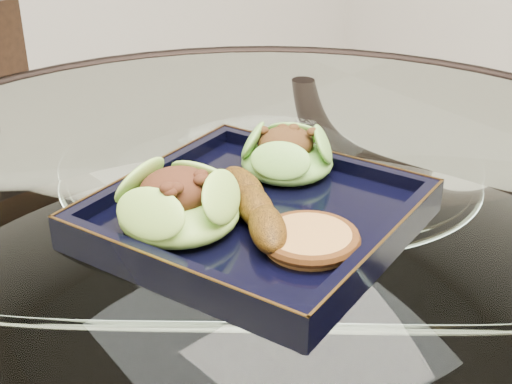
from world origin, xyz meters
TOP-DOWN VIEW (x-y plane):
  - dining_table at (-0.00, -0.00)m, footprint 1.13×1.13m
  - navy_plate at (-0.06, -0.05)m, footprint 0.35×0.35m
  - lettuce_wrap_left at (-0.13, -0.04)m, footprint 0.12×0.12m
  - lettuce_wrap_right at (0.02, -0.00)m, footprint 0.13×0.13m
  - roasted_plantain at (-0.07, -0.07)m, footprint 0.09×0.15m
  - crumb_patty at (-0.06, -0.13)m, footprint 0.09×0.09m

SIDE VIEW (x-z plane):
  - dining_table at x=0.00m, z-range 0.21..0.98m
  - navy_plate at x=-0.06m, z-range 0.76..0.78m
  - crumb_patty at x=-0.06m, z-range 0.78..0.80m
  - roasted_plantain at x=-0.07m, z-range 0.78..0.81m
  - lettuce_wrap_right at x=0.02m, z-range 0.78..0.82m
  - lettuce_wrap_left at x=-0.13m, z-range 0.78..0.82m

